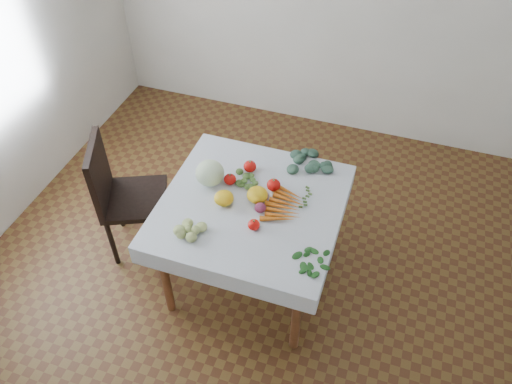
% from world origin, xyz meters
% --- Properties ---
extents(ground, '(4.00, 4.00, 0.00)m').
position_xyz_m(ground, '(0.00, 0.00, 0.00)').
color(ground, brown).
extents(table, '(1.00, 1.00, 0.75)m').
position_xyz_m(table, '(0.00, 0.00, 0.65)').
color(table, brown).
rests_on(table, ground).
extents(tablecloth, '(1.12, 1.12, 0.01)m').
position_xyz_m(tablecloth, '(0.00, 0.00, 0.75)').
color(tablecloth, white).
rests_on(tablecloth, table).
extents(chair, '(0.58, 0.58, 0.97)m').
position_xyz_m(chair, '(-0.98, 0.00, 0.56)').
color(chair, black).
rests_on(chair, ground).
extents(cabbage, '(0.19, 0.19, 0.17)m').
position_xyz_m(cabbage, '(-0.32, 0.10, 0.84)').
color(cabbage, silver).
rests_on(cabbage, tablecloth).
extents(tomato_a, '(0.10, 0.10, 0.08)m').
position_xyz_m(tomato_a, '(0.10, 0.17, 0.80)').
color(tomato_a, red).
rests_on(tomato_a, tablecloth).
extents(tomato_b, '(0.11, 0.11, 0.08)m').
position_xyz_m(tomato_b, '(-0.11, 0.29, 0.79)').
color(tomato_b, red).
rests_on(tomato_b, tablecloth).
extents(tomato_c, '(0.08, 0.08, 0.07)m').
position_xyz_m(tomato_c, '(-0.19, 0.13, 0.79)').
color(tomato_c, red).
rests_on(tomato_c, tablecloth).
extents(tomato_d, '(0.08, 0.08, 0.07)m').
position_xyz_m(tomato_d, '(0.08, -0.19, 0.79)').
color(tomato_d, red).
rests_on(tomato_d, tablecloth).
extents(heirloom_back, '(0.14, 0.14, 0.09)m').
position_xyz_m(heirloom_back, '(0.03, 0.04, 0.80)').
color(heirloom_back, yellow).
rests_on(heirloom_back, tablecloth).
extents(heirloom_front, '(0.13, 0.13, 0.09)m').
position_xyz_m(heirloom_front, '(-0.16, -0.05, 0.80)').
color(heirloom_front, yellow).
rests_on(heirloom_front, tablecloth).
extents(onion_a, '(0.09, 0.09, 0.06)m').
position_xyz_m(onion_a, '(0.07, -0.04, 0.79)').
color(onion_a, '#561832').
rests_on(onion_a, tablecloth).
extents(onion_b, '(0.11, 0.11, 0.08)m').
position_xyz_m(onion_b, '(0.05, 0.05, 0.79)').
color(onion_b, '#561832').
rests_on(onion_b, tablecloth).
extents(tomatillo_cluster, '(0.17, 0.13, 0.05)m').
position_xyz_m(tomatillo_cluster, '(-0.26, -0.34, 0.78)').
color(tomatillo_cluster, '#A9C572').
rests_on(tomatillo_cluster, tablecloth).
extents(carrot_bunch, '(0.22, 0.35, 0.03)m').
position_xyz_m(carrot_bunch, '(0.21, 0.04, 0.77)').
color(carrot_bunch, orange).
rests_on(carrot_bunch, tablecloth).
extents(kale_bunch, '(0.34, 0.25, 0.04)m').
position_xyz_m(kale_bunch, '(0.28, 0.45, 0.78)').
color(kale_bunch, '#33533F').
rests_on(kale_bunch, tablecloth).
extents(basil_bunch, '(0.25, 0.19, 0.01)m').
position_xyz_m(basil_bunch, '(0.45, -0.32, 0.76)').
color(basil_bunch, '#1C5219').
rests_on(basil_bunch, tablecloth).
extents(dill_bunch, '(0.22, 0.21, 0.02)m').
position_xyz_m(dill_bunch, '(-0.09, 0.17, 0.77)').
color(dill_bunch, '#4D6F33').
rests_on(dill_bunch, tablecloth).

